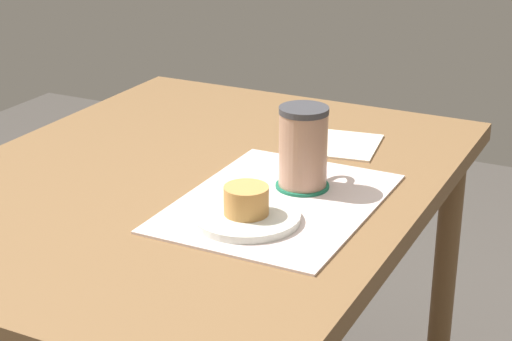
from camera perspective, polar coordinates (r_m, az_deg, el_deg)
The scene contains 7 objects.
dining_table at distance 1.52m, azimuth -4.27°, elevation -3.31°, with size 1.05×0.81×0.72m.
placemat at distance 1.37m, azimuth 1.50°, elevation -2.15°, with size 0.40×0.29×0.00m, color silver.
pastry_plate at distance 1.30m, azimuth -0.65°, elevation -3.12°, with size 0.17×0.17×0.01m, color silver.
pastry at distance 1.29m, azimuth -0.66°, elevation -1.99°, with size 0.07×0.07×0.04m, color tan.
coffee_coaster at distance 1.42m, azimuth 3.11°, elevation -1.02°, with size 0.09×0.09×0.01m, color #196B4C.
coffee_mug at distance 1.40m, azimuth 3.20°, elevation 1.64°, with size 0.11×0.08×0.13m.
paper_napkin at distance 1.63m, azimuth 5.47°, elevation 1.76°, with size 0.15×0.15×0.00m, color silver.
Camera 1 is at (-1.17, -0.72, 1.28)m, focal length 60.00 mm.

